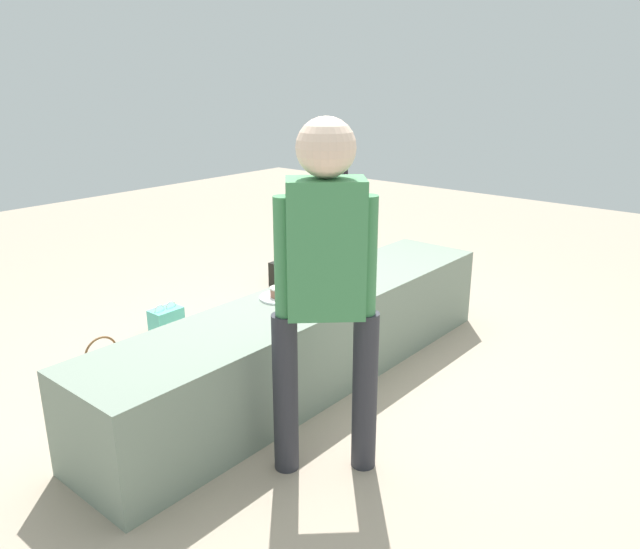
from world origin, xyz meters
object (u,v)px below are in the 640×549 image
at_px(gift_bag, 167,327).
at_px(water_bottle_near_gift, 157,359).
at_px(handbag_black_leather, 286,271).
at_px(cake_plate, 280,295).
at_px(party_cup_red, 155,325).
at_px(handbag_brown_canvas, 103,370).
at_px(adult_standing, 326,271).
at_px(child_seated, 319,256).

relative_size(gift_bag, water_bottle_near_gift, 1.30).
relative_size(gift_bag, handbag_black_leather, 0.98).
bearing_deg(cake_plate, party_cup_red, 92.31).
xyz_separation_m(handbag_black_leather, handbag_brown_canvas, (-1.97, -0.46, 0.01)).
distance_m(cake_plate, gift_bag, 0.99).
height_order(adult_standing, handbag_brown_canvas, adult_standing).
bearing_deg(water_bottle_near_gift, handbag_black_leather, 18.20).
height_order(adult_standing, party_cup_red, adult_standing).
bearing_deg(party_cup_red, gift_bag, -106.40).
bearing_deg(gift_bag, handbag_black_leather, 10.90).
height_order(adult_standing, cake_plate, adult_standing).
height_order(gift_bag, handbag_black_leather, handbag_black_leather).
xyz_separation_m(water_bottle_near_gift, party_cup_red, (0.35, 0.53, -0.05)).
relative_size(gift_bag, handbag_brown_canvas, 0.95).
relative_size(adult_standing, handbag_brown_canvas, 4.89).
bearing_deg(handbag_black_leather, child_seated, -130.26).
bearing_deg(adult_standing, cake_plate, 57.30).
bearing_deg(child_seated, party_cup_red, 101.36).
bearing_deg(cake_plate, handbag_brown_canvas, 134.40).
xyz_separation_m(child_seated, gift_bag, (-0.32, 1.00, -0.59)).
relative_size(child_seated, handbag_brown_canvas, 1.55).
bearing_deg(water_bottle_near_gift, child_seated, -49.94).
bearing_deg(handbag_brown_canvas, water_bottle_near_gift, -17.78).
relative_size(cake_plate, water_bottle_near_gift, 0.99).
xyz_separation_m(gift_bag, handbag_black_leather, (1.40, 0.27, -0.02)).
bearing_deg(handbag_black_leather, handbag_brown_canvas, -166.84).
distance_m(cake_plate, party_cup_red, 1.23).
height_order(gift_bag, handbag_brown_canvas, handbag_brown_canvas).
xyz_separation_m(adult_standing, cake_plate, (0.44, 0.69, -0.39)).
relative_size(adult_standing, gift_bag, 5.14).
bearing_deg(gift_bag, adult_standing, -101.64).
relative_size(adult_standing, party_cup_red, 13.20).
relative_size(child_seated, water_bottle_near_gift, 2.13).
xyz_separation_m(cake_plate, party_cup_red, (-0.05, 1.14, -0.47)).
bearing_deg(adult_standing, party_cup_red, 77.72).
xyz_separation_m(party_cup_red, handbag_brown_canvas, (-0.64, -0.43, 0.05)).
height_order(cake_plate, water_bottle_near_gift, cake_plate).
relative_size(party_cup_red, handbag_black_leather, 0.38).
xyz_separation_m(adult_standing, gift_bag, (0.33, 1.59, -0.79)).
bearing_deg(water_bottle_near_gift, party_cup_red, 56.02).
xyz_separation_m(water_bottle_near_gift, handbag_brown_canvas, (-0.29, 0.09, 0.01)).
xyz_separation_m(cake_plate, gift_bag, (-0.12, 0.89, -0.40)).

